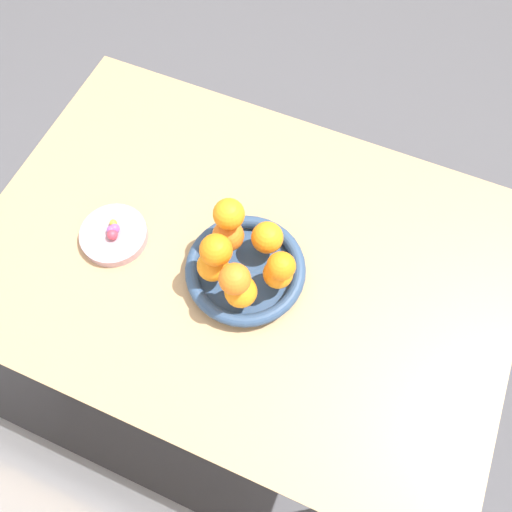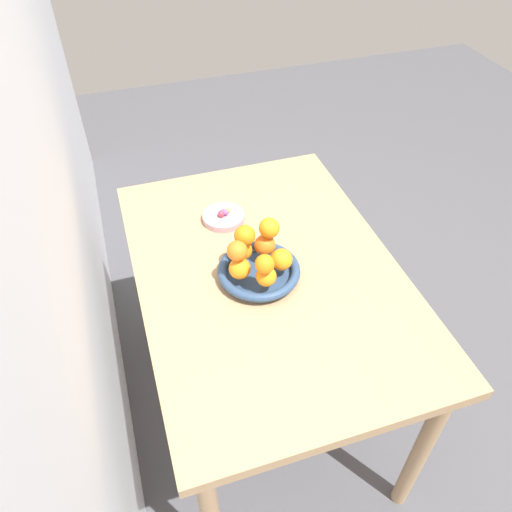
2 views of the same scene
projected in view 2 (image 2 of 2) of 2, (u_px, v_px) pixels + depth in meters
The scene contains 18 objects.
ground_plane at pixel (265, 401), 1.98m from camera, with size 6.00×6.00×0.00m, color #4C4C51.
wall_back at pixel (19, 149), 1.01m from camera, with size 4.00×0.05×2.50m, color silver.
dining_table at pixel (267, 290), 1.54m from camera, with size 1.10×0.76×0.74m.
fruit_bowl at pixel (259, 271), 1.44m from camera, with size 0.24×0.24×0.04m.
candy_dish at pixel (224, 217), 1.64m from camera, with size 0.14×0.14×0.02m, color #B28C99.
orange_0 at pixel (266, 276), 1.36m from camera, with size 0.06×0.06×0.06m, color orange.
orange_1 at pixel (281, 259), 1.40m from camera, with size 0.06×0.06×0.06m, color orange.
orange_2 at pixel (266, 245), 1.45m from camera, with size 0.06×0.06×0.06m, color orange.
orange_3 at pixel (242, 250), 1.43m from camera, with size 0.06×0.06×0.06m, color orange.
orange_4 at pixel (240, 268), 1.38m from camera, with size 0.06×0.06×0.06m, color orange.
orange_5 at pixel (237, 251), 1.34m from camera, with size 0.06×0.06×0.06m, color orange.
orange_6 at pixel (269, 228), 1.41m from camera, with size 0.06×0.06×0.06m, color orange.
orange_7 at pixel (265, 264), 1.32m from camera, with size 0.05×0.05×0.05m, color orange.
orange_8 at pixel (245, 236), 1.39m from camera, with size 0.06×0.06×0.06m, color orange.
candy_ball_0 at pixel (225, 212), 1.62m from camera, with size 0.02×0.02×0.02m, color #8C4C99.
candy_ball_1 at pixel (221, 214), 1.62m from camera, with size 0.02×0.02×0.02m, color #C6384C.
candy_ball_2 at pixel (223, 212), 1.62m from camera, with size 0.02×0.02×0.02m, color #8C4C99.
candy_ball_3 at pixel (228, 211), 1.63m from camera, with size 0.02×0.02×0.02m, color gold.
Camera 2 is at (-0.98, 0.35, 1.78)m, focal length 35.00 mm.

